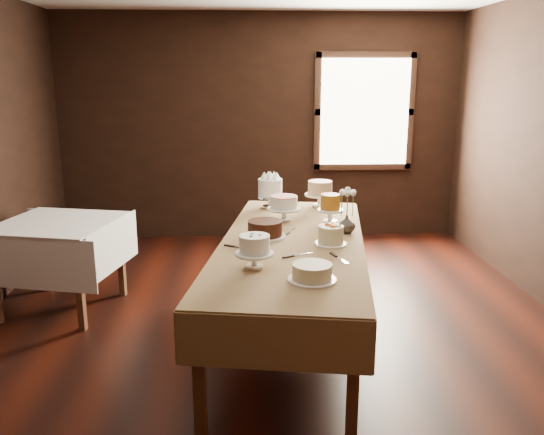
{
  "coord_description": "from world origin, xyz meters",
  "views": [
    {
      "loc": [
        -0.22,
        -4.1,
        2.04
      ],
      "look_at": [
        0.0,
        0.2,
        0.95
      ],
      "focal_mm": 37.09,
      "sensor_mm": 36.0,
      "label": 1
    }
  ],
  "objects_px": {
    "display_table": "(292,249)",
    "cake_server_a": "(302,254)",
    "cake_server_b": "(342,260)",
    "cake_server_e": "(244,248)",
    "flower_vase": "(347,224)",
    "cake_meringue": "(270,194)",
    "cake_chocolate": "(265,229)",
    "cake_cream": "(312,273)",
    "cake_server_d": "(335,229)",
    "cake_speckled": "(320,195)",
    "side_table": "(58,232)",
    "cake_flowers": "(331,236)",
    "cake_caramel": "(330,210)",
    "cake_lattice": "(284,210)",
    "cake_server_c": "(292,230)",
    "cake_swirl": "(255,253)"
  },
  "relations": [
    {
      "from": "cake_speckled",
      "to": "cake_server_e",
      "type": "relative_size",
      "value": 1.21
    },
    {
      "from": "side_table",
      "to": "cake_meringue",
      "type": "distance_m",
      "value": 1.92
    },
    {
      "from": "cake_flowers",
      "to": "flower_vase",
      "type": "xyz_separation_m",
      "value": [
        0.17,
        0.31,
        0.0
      ]
    },
    {
      "from": "cake_server_c",
      "to": "cake_lattice",
      "type": "bearing_deg",
      "value": 29.87
    },
    {
      "from": "cake_cream",
      "to": "cake_server_d",
      "type": "distance_m",
      "value": 1.19
    },
    {
      "from": "cake_lattice",
      "to": "cake_cream",
      "type": "distance_m",
      "value": 1.46
    },
    {
      "from": "flower_vase",
      "to": "side_table",
      "type": "bearing_deg",
      "value": 166.49
    },
    {
      "from": "cake_speckled",
      "to": "cake_server_d",
      "type": "distance_m",
      "value": 0.86
    },
    {
      "from": "cake_cream",
      "to": "cake_server_a",
      "type": "xyz_separation_m",
      "value": [
        -0.0,
        0.51,
        -0.05
      ]
    },
    {
      "from": "cake_lattice",
      "to": "cake_chocolate",
      "type": "bearing_deg",
      "value": -110.3
    },
    {
      "from": "cake_server_a",
      "to": "cake_server_e",
      "type": "bearing_deg",
      "value": 129.91
    },
    {
      "from": "cake_chocolate",
      "to": "cake_meringue",
      "type": "bearing_deg",
      "value": 84.96
    },
    {
      "from": "cake_speckled",
      "to": "cake_caramel",
      "type": "xyz_separation_m",
      "value": [
        0.0,
        -0.61,
        -0.0
      ]
    },
    {
      "from": "cake_caramel",
      "to": "cake_cream",
      "type": "relative_size",
      "value": 0.75
    },
    {
      "from": "display_table",
      "to": "cake_server_c",
      "type": "relative_size",
      "value": 11.79
    },
    {
      "from": "side_table",
      "to": "cake_chocolate",
      "type": "height_order",
      "value": "cake_chocolate"
    },
    {
      "from": "flower_vase",
      "to": "cake_caramel",
      "type": "bearing_deg",
      "value": 103.71
    },
    {
      "from": "side_table",
      "to": "flower_vase",
      "type": "bearing_deg",
      "value": -13.51
    },
    {
      "from": "cake_lattice",
      "to": "cake_caramel",
      "type": "relative_size",
      "value": 1.23
    },
    {
      "from": "cake_speckled",
      "to": "cake_server_e",
      "type": "distance_m",
      "value": 1.52
    },
    {
      "from": "cake_caramel",
      "to": "cake_server_c",
      "type": "relative_size",
      "value": 1.06
    },
    {
      "from": "display_table",
      "to": "cake_server_a",
      "type": "bearing_deg",
      "value": -82.6
    },
    {
      "from": "cake_lattice",
      "to": "cake_cream",
      "type": "xyz_separation_m",
      "value": [
        0.07,
        -1.46,
        -0.05
      ]
    },
    {
      "from": "cake_flowers",
      "to": "cake_server_b",
      "type": "xyz_separation_m",
      "value": [
        0.02,
        -0.37,
        -0.06
      ]
    },
    {
      "from": "display_table",
      "to": "cake_meringue",
      "type": "height_order",
      "value": "cake_meringue"
    },
    {
      "from": "cake_lattice",
      "to": "cake_server_c",
      "type": "bearing_deg",
      "value": -83.42
    },
    {
      "from": "cake_server_d",
      "to": "cake_speckled",
      "type": "bearing_deg",
      "value": 47.65
    },
    {
      "from": "cake_server_e",
      "to": "flower_vase",
      "type": "xyz_separation_m",
      "value": [
        0.81,
        0.39,
        0.07
      ]
    },
    {
      "from": "cake_server_b",
      "to": "cake_server_d",
      "type": "distance_m",
      "value": 0.78
    },
    {
      "from": "cake_cream",
      "to": "cake_meringue",
      "type": "bearing_deg",
      "value": 94.64
    },
    {
      "from": "cake_flowers",
      "to": "cake_server_d",
      "type": "relative_size",
      "value": 1.0
    },
    {
      "from": "cake_server_a",
      "to": "flower_vase",
      "type": "distance_m",
      "value": 0.68
    },
    {
      "from": "cake_swirl",
      "to": "cake_cream",
      "type": "bearing_deg",
      "value": -36.06
    },
    {
      "from": "cake_cream",
      "to": "cake_chocolate",
      "type": "bearing_deg",
      "value": 104.19
    },
    {
      "from": "display_table",
      "to": "cake_caramel",
      "type": "height_order",
      "value": "cake_caramel"
    },
    {
      "from": "cake_cream",
      "to": "cake_server_b",
      "type": "xyz_separation_m",
      "value": [
        0.25,
        0.36,
        -0.05
      ]
    },
    {
      "from": "flower_vase",
      "to": "cake_meringue",
      "type": "bearing_deg",
      "value": 121.6
    },
    {
      "from": "cake_flowers",
      "to": "cake_server_b",
      "type": "distance_m",
      "value": 0.38
    },
    {
      "from": "cake_speckled",
      "to": "cake_server_e",
      "type": "height_order",
      "value": "cake_speckled"
    },
    {
      "from": "cake_chocolate",
      "to": "cake_flowers",
      "type": "bearing_deg",
      "value": -26.33
    },
    {
      "from": "cake_meringue",
      "to": "cake_server_c",
      "type": "relative_size",
      "value": 1.19
    },
    {
      "from": "cake_cream",
      "to": "flower_vase",
      "type": "relative_size",
      "value": 2.35
    },
    {
      "from": "cake_server_a",
      "to": "cake_chocolate",
      "type": "bearing_deg",
      "value": 88.18
    },
    {
      "from": "display_table",
      "to": "cake_lattice",
      "type": "height_order",
      "value": "cake_lattice"
    },
    {
      "from": "cake_chocolate",
      "to": "cake_server_b",
      "type": "distance_m",
      "value": 0.78
    },
    {
      "from": "cake_speckled",
      "to": "cake_server_d",
      "type": "xyz_separation_m",
      "value": [
        0.01,
        -0.85,
        -0.11
      ]
    },
    {
      "from": "side_table",
      "to": "cake_flowers",
      "type": "height_order",
      "value": "cake_flowers"
    },
    {
      "from": "cake_caramel",
      "to": "cake_server_b",
      "type": "bearing_deg",
      "value": -94.11
    },
    {
      "from": "cake_server_b",
      "to": "cake_server_e",
      "type": "distance_m",
      "value": 0.72
    },
    {
      "from": "cake_lattice",
      "to": "cake_flowers",
      "type": "bearing_deg",
      "value": -67.9
    }
  ]
}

